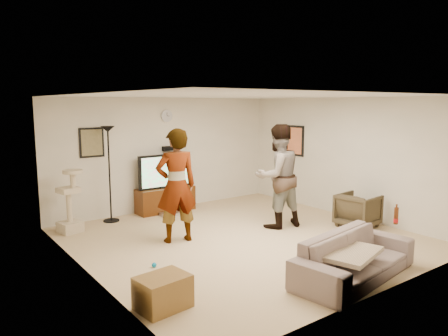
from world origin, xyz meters
TOP-DOWN VIEW (x-y plane):
  - floor at (0.00, 0.00)m, footprint 5.50×5.50m
  - ceiling at (0.00, 0.00)m, footprint 5.50×5.50m
  - wall_back at (0.00, 2.75)m, footprint 5.50×0.04m
  - wall_front at (0.00, -2.75)m, footprint 5.50×0.04m
  - wall_left at (-2.75, 0.00)m, footprint 0.04×5.50m
  - wall_right at (2.75, 0.00)m, footprint 0.04×5.50m
  - wall_clock at (0.00, 2.72)m, footprint 0.26×0.04m
  - wall_speaker at (0.00, 2.69)m, footprint 0.25×0.10m
  - picture_back at (-1.70, 2.73)m, footprint 0.42×0.03m
  - picture_right at (2.73, 1.60)m, footprint 0.03×0.78m
  - tv_stand at (-0.19, 2.50)m, footprint 1.30×0.45m
  - console_box at (-0.29, 2.11)m, footprint 0.40×0.30m
  - tv at (-0.19, 2.50)m, footprint 1.24×0.08m
  - tv_screen at (-0.19, 2.46)m, footprint 1.14×0.01m
  - floor_lamp at (-1.46, 2.46)m, footprint 0.32×0.32m
  - cat_tree at (-2.37, 2.19)m, footprint 0.45×0.45m
  - person_left at (-1.02, 0.56)m, footprint 0.80×0.61m
  - person_right at (0.99, 0.18)m, footprint 1.06×0.88m
  - sofa at (0.13, -2.27)m, footprint 2.16×1.10m
  - throw_blanket at (-0.05, -2.27)m, footprint 1.06×0.92m
  - beer_bottle at (1.08, -2.27)m, footprint 0.06×0.06m
  - armchair at (2.25, -0.76)m, footprint 0.79×0.77m
  - side_table at (-2.40, -1.49)m, footprint 0.63×0.51m
  - toy_ball at (-1.91, -0.30)m, footprint 0.07×0.07m

SIDE VIEW (x-z plane):
  - floor at x=0.00m, z-range -0.02..0.00m
  - console_box at x=-0.29m, z-range 0.00..0.07m
  - toy_ball at x=-1.91m, z-range 0.00..0.07m
  - side_table at x=-2.40m, z-range 0.00..0.39m
  - tv_stand at x=-0.19m, z-range 0.00..0.54m
  - sofa at x=0.13m, z-range 0.00..0.60m
  - armchair at x=2.25m, z-range 0.00..0.65m
  - throw_blanket at x=-0.05m, z-range 0.38..0.44m
  - cat_tree at x=-2.37m, z-range 0.00..1.18m
  - beer_bottle at x=1.08m, z-range 0.60..0.85m
  - tv at x=-0.19m, z-range 0.54..1.28m
  - tv_screen at x=-0.19m, z-range 0.58..1.23m
  - floor_lamp at x=-1.46m, z-range 0.00..1.93m
  - person_left at x=-1.02m, z-range 0.00..1.96m
  - person_right at x=0.99m, z-range 0.00..1.99m
  - wall_back at x=0.00m, z-range 0.00..2.50m
  - wall_front at x=0.00m, z-range 0.00..2.50m
  - wall_left at x=-2.75m, z-range 0.00..2.50m
  - wall_right at x=2.75m, z-range 0.00..2.50m
  - wall_speaker at x=0.00m, z-range 1.33..1.43m
  - picture_right at x=2.73m, z-range 1.19..1.81m
  - picture_back at x=-1.70m, z-range 1.34..1.86m
  - wall_clock at x=0.00m, z-range 1.97..2.23m
  - ceiling at x=0.00m, z-range 2.50..2.52m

